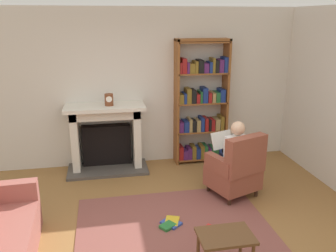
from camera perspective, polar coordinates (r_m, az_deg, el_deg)
name	(u,v)px	position (r m, az deg, el deg)	size (l,w,h in m)	color
ground	(179,241)	(4.39, 1.72, -18.00)	(14.00, 14.00, 0.00)	olive
back_wall	(148,88)	(6.21, -3.25, 6.21)	(5.60, 0.10, 2.70)	silver
side_wall_right	(331,97)	(5.98, 24.73, 4.23)	(0.10, 5.20, 2.70)	silver
area_rug	(174,226)	(4.63, 0.89, -15.85)	(2.40, 1.80, 0.01)	brown
fireplace	(106,135)	(6.11, -9.93, -1.49)	(1.35, 0.64, 1.14)	#4C4742
mantel_clock	(109,100)	(5.84, -9.50, 4.20)	(0.14, 0.14, 0.19)	brown
bookshelf	(201,104)	(6.25, 5.36, 3.56)	(0.92, 0.32, 2.19)	brown
armchair_reading	(236,169)	(5.23, 10.95, -6.86)	(0.82, 0.81, 0.97)	#331E14
seated_reader	(232,154)	(5.24, 10.22, -4.46)	(0.49, 0.59, 1.14)	white
side_table	(225,240)	(3.80, 9.23, -17.74)	(0.56, 0.39, 0.43)	brown
scattered_books	(183,226)	(4.59, 2.49, -15.83)	(0.75, 0.61, 0.04)	red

